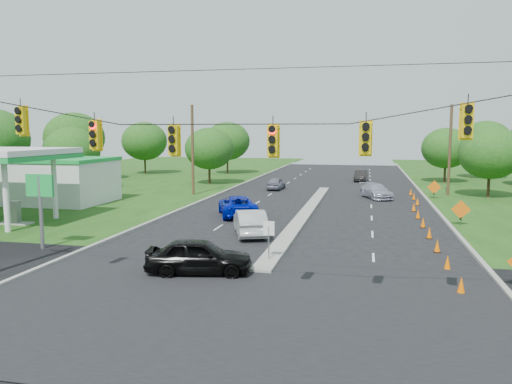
% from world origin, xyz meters
% --- Properties ---
extents(ground, '(160.00, 160.00, 0.00)m').
position_xyz_m(ground, '(0.00, 0.00, 0.00)').
color(ground, black).
rests_on(ground, ground).
extents(cross_street, '(160.00, 14.00, 0.02)m').
position_xyz_m(cross_street, '(0.00, 0.00, 0.00)').
color(cross_street, black).
rests_on(cross_street, ground).
extents(curb_left, '(0.25, 110.00, 0.16)m').
position_xyz_m(curb_left, '(-10.10, 30.00, 0.00)').
color(curb_left, gray).
rests_on(curb_left, ground).
extents(curb_right, '(0.25, 110.00, 0.16)m').
position_xyz_m(curb_right, '(10.10, 30.00, 0.00)').
color(curb_right, gray).
rests_on(curb_right, ground).
extents(median, '(1.00, 34.00, 0.18)m').
position_xyz_m(median, '(0.00, 21.00, 0.00)').
color(median, gray).
rests_on(median, ground).
extents(median_sign, '(0.55, 0.06, 2.05)m').
position_xyz_m(median_sign, '(0.00, 6.00, 1.46)').
color(median_sign, gray).
rests_on(median_sign, ground).
extents(signal_span, '(25.60, 0.32, 9.00)m').
position_xyz_m(signal_span, '(-0.05, -1.00, 4.97)').
color(signal_span, '#422D1C').
rests_on(signal_span, ground).
extents(utility_pole_far_left, '(0.28, 0.28, 9.00)m').
position_xyz_m(utility_pole_far_left, '(-12.50, 30.00, 4.50)').
color(utility_pole_far_left, '#422D1C').
rests_on(utility_pole_far_left, ground).
extents(utility_pole_far_right, '(0.28, 0.28, 9.00)m').
position_xyz_m(utility_pole_far_right, '(12.50, 35.00, 4.50)').
color(utility_pole_far_right, '#422D1C').
rests_on(utility_pole_far_right, ground).
extents(gas_station, '(18.40, 19.70, 5.20)m').
position_xyz_m(gas_station, '(-23.64, 20.24, 2.58)').
color(gas_station, white).
rests_on(gas_station, ground).
extents(cone_0, '(0.32, 0.32, 0.70)m').
position_xyz_m(cone_0, '(8.30, 3.00, 0.35)').
color(cone_0, '#FF6900').
rests_on(cone_0, ground).
extents(cone_1, '(0.32, 0.32, 0.70)m').
position_xyz_m(cone_1, '(8.30, 6.50, 0.35)').
color(cone_1, '#FF6900').
rests_on(cone_1, ground).
extents(cone_2, '(0.32, 0.32, 0.70)m').
position_xyz_m(cone_2, '(8.30, 10.00, 0.35)').
color(cone_2, '#FF6900').
rests_on(cone_2, ground).
extents(cone_3, '(0.32, 0.32, 0.70)m').
position_xyz_m(cone_3, '(8.30, 13.50, 0.35)').
color(cone_3, '#FF6900').
rests_on(cone_3, ground).
extents(cone_4, '(0.32, 0.32, 0.70)m').
position_xyz_m(cone_4, '(8.30, 17.00, 0.35)').
color(cone_4, '#FF6900').
rests_on(cone_4, ground).
extents(cone_5, '(0.32, 0.32, 0.70)m').
position_xyz_m(cone_5, '(8.30, 20.50, 0.35)').
color(cone_5, '#FF6900').
rests_on(cone_5, ground).
extents(cone_6, '(0.32, 0.32, 0.70)m').
position_xyz_m(cone_6, '(8.30, 24.00, 0.35)').
color(cone_6, '#FF6900').
rests_on(cone_6, ground).
extents(cone_7, '(0.32, 0.32, 0.70)m').
position_xyz_m(cone_7, '(8.90, 27.50, 0.35)').
color(cone_7, '#FF6900').
rests_on(cone_7, ground).
extents(cone_8, '(0.32, 0.32, 0.70)m').
position_xyz_m(cone_8, '(8.90, 31.00, 0.35)').
color(cone_8, '#FF6900').
rests_on(cone_8, ground).
extents(cone_9, '(0.32, 0.32, 0.70)m').
position_xyz_m(cone_9, '(8.90, 34.50, 0.35)').
color(cone_9, '#FF6900').
rests_on(cone_9, ground).
extents(work_sign_1, '(1.27, 0.58, 1.37)m').
position_xyz_m(work_sign_1, '(10.80, 18.00, 1.09)').
color(work_sign_1, black).
rests_on(work_sign_1, ground).
extents(work_sign_2, '(1.27, 0.58, 1.37)m').
position_xyz_m(work_sign_2, '(10.80, 32.00, 1.09)').
color(work_sign_2, black).
rests_on(work_sign_2, ground).
extents(tree_2, '(5.88, 5.88, 6.86)m').
position_xyz_m(tree_2, '(-26.00, 30.00, 4.34)').
color(tree_2, black).
rests_on(tree_2, ground).
extents(tree_3, '(7.56, 7.56, 8.82)m').
position_xyz_m(tree_3, '(-32.00, 40.00, 5.58)').
color(tree_3, black).
rests_on(tree_3, ground).
extents(tree_4, '(6.72, 6.72, 7.84)m').
position_xyz_m(tree_4, '(-28.00, 52.00, 4.96)').
color(tree_4, black).
rests_on(tree_4, ground).
extents(tree_5, '(5.88, 5.88, 6.86)m').
position_xyz_m(tree_5, '(-14.00, 40.00, 4.34)').
color(tree_5, black).
rests_on(tree_5, ground).
extents(tree_6, '(6.72, 6.72, 7.84)m').
position_xyz_m(tree_6, '(-16.00, 55.00, 4.96)').
color(tree_6, black).
rests_on(tree_6, ground).
extents(tree_9, '(5.88, 5.88, 6.86)m').
position_xyz_m(tree_9, '(16.00, 34.00, 4.34)').
color(tree_9, black).
rests_on(tree_9, ground).
extents(tree_11, '(6.72, 6.72, 7.84)m').
position_xyz_m(tree_11, '(20.00, 55.00, 4.96)').
color(tree_11, black).
rests_on(tree_11, ground).
extents(tree_12, '(5.88, 5.88, 6.86)m').
position_xyz_m(tree_12, '(14.00, 48.00, 4.34)').
color(tree_12, black).
rests_on(tree_12, ground).
extents(black_sedan, '(5.01, 2.75, 1.62)m').
position_xyz_m(black_sedan, '(-2.67, 3.40, 0.81)').
color(black_sedan, black).
rests_on(black_sedan, ground).
extents(white_sedan, '(3.26, 5.17, 1.61)m').
position_xyz_m(white_sedan, '(-2.39, 12.14, 0.80)').
color(white_sedan, '#B2B2B2').
rests_on(white_sedan, ground).
extents(blue_pickup, '(4.44, 6.17, 1.56)m').
position_xyz_m(blue_pickup, '(-4.95, 18.84, 0.78)').
color(blue_pickup, '#0010B1').
rests_on(blue_pickup, ground).
extents(silver_car_far, '(3.54, 5.21, 1.40)m').
position_xyz_m(silver_car_far, '(5.46, 31.44, 0.70)').
color(silver_car_far, '#9897AE').
rests_on(silver_car_far, ground).
extents(silver_car_oncoming, '(1.72, 3.98, 1.34)m').
position_xyz_m(silver_car_oncoming, '(-5.22, 36.62, 0.67)').
color(silver_car_oncoming, slate).
rests_on(silver_car_oncoming, ground).
extents(dark_car_receding, '(1.74, 4.41, 1.43)m').
position_xyz_m(dark_car_receding, '(3.80, 48.26, 0.71)').
color(dark_car_receding, black).
rests_on(dark_car_receding, ground).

